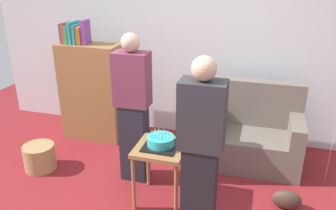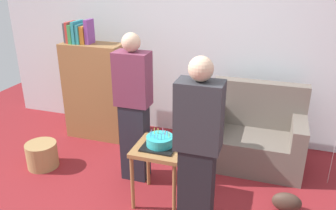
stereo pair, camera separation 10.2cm
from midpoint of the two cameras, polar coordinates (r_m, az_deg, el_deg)
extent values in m
cube|color=silver|center=(4.55, 4.93, 11.01)|extent=(6.00, 0.10, 2.70)
cube|color=#6B6056|center=(4.25, 13.00, -6.98)|extent=(1.10, 0.70, 0.40)
cube|color=#6B6056|center=(4.29, 13.81, 0.36)|extent=(1.10, 0.16, 0.56)
cube|color=#6B6056|center=(4.14, 6.90, -2.36)|extent=(0.16, 0.70, 0.24)
cube|color=#6B6056|center=(4.12, 19.91, -3.75)|extent=(0.16, 0.70, 0.24)
cube|color=olive|center=(4.72, -13.10, 2.07)|extent=(0.80, 0.36, 1.30)
cube|color=#4C4C51|center=(4.69, -17.49, 11.34)|extent=(0.03, 0.19, 0.25)
cube|color=red|center=(4.66, -17.09, 11.43)|extent=(0.04, 0.22, 0.26)
cube|color=#38934C|center=(4.64, -16.52, 11.26)|extent=(0.05, 0.25, 0.24)
cube|color=teal|center=(4.61, -16.01, 11.51)|extent=(0.04, 0.25, 0.28)
cube|color=teal|center=(4.59, -15.45, 11.30)|extent=(0.04, 0.24, 0.24)
cube|color=orange|center=(4.56, -14.82, 11.16)|extent=(0.06, 0.20, 0.22)
cube|color=#7F3D93|center=(4.52, -14.15, 11.65)|extent=(0.05, 0.18, 0.30)
cube|color=olive|center=(3.33, -2.09, -7.18)|extent=(0.48, 0.48, 0.04)
cylinder|color=olive|center=(3.39, -6.61, -12.90)|extent=(0.04, 0.04, 0.58)
cylinder|color=olive|center=(3.27, 0.42, -14.16)|extent=(0.04, 0.04, 0.58)
cylinder|color=olive|center=(3.71, -4.13, -9.35)|extent=(0.04, 0.04, 0.58)
cylinder|color=olive|center=(3.61, 2.26, -10.34)|extent=(0.04, 0.04, 0.58)
cube|color=black|center=(3.31, -2.10, -6.76)|extent=(0.32, 0.32, 0.02)
cylinder|color=#2DB2B7|center=(3.29, -2.11, -5.95)|extent=(0.26, 0.26, 0.09)
cylinder|color=#F2CC4C|center=(3.24, -0.60, -4.98)|extent=(0.01, 0.01, 0.05)
cylinder|color=#66B2E5|center=(3.27, -0.85, -4.74)|extent=(0.01, 0.01, 0.05)
cylinder|color=#EA668C|center=(3.29, -1.24, -4.58)|extent=(0.01, 0.01, 0.05)
cylinder|color=#EA668C|center=(3.33, -1.67, -4.16)|extent=(0.01, 0.01, 0.05)
cylinder|color=#F2CC4C|center=(3.31, -2.45, -4.34)|extent=(0.01, 0.01, 0.06)
cylinder|color=#F2CC4C|center=(3.30, -3.06, -4.34)|extent=(0.01, 0.01, 0.06)
cylinder|color=#66B2E5|center=(3.27, -3.53, -4.65)|extent=(0.01, 0.01, 0.06)
cylinder|color=#66B2E5|center=(3.24, -3.72, -4.95)|extent=(0.01, 0.01, 0.06)
cylinder|color=#66B2E5|center=(3.21, -2.97, -5.32)|extent=(0.01, 0.01, 0.05)
cylinder|color=#66B2E5|center=(3.20, -2.46, -5.39)|extent=(0.01, 0.01, 0.05)
cylinder|color=#66B2E5|center=(3.19, -1.85, -5.29)|extent=(0.01, 0.01, 0.06)
cylinder|color=#66B2E5|center=(3.21, -1.30, -5.16)|extent=(0.01, 0.01, 0.06)
cube|color=#23232D|center=(3.78, -6.35, -6.17)|extent=(0.28, 0.20, 0.88)
cube|color=#75334C|center=(3.50, -6.85, 4.25)|extent=(0.36, 0.22, 0.56)
sphere|color=#D1A889|center=(3.40, -7.14, 10.26)|extent=(0.19, 0.19, 0.19)
cube|color=black|center=(3.01, 4.16, -14.37)|extent=(0.28, 0.20, 0.88)
cube|color=#2D2D33|center=(2.65, 4.59, -1.76)|extent=(0.36, 0.22, 0.56)
sphere|color=#D1A889|center=(2.52, 4.85, 6.06)|extent=(0.19, 0.19, 0.19)
cylinder|color=#A88451|center=(4.34, -21.16, -8.07)|extent=(0.36, 0.36, 0.30)
ellipsoid|color=#473328|center=(3.66, 18.33, -14.71)|extent=(0.28, 0.14, 0.20)
camera|label=1|loc=(0.05, -90.86, -0.35)|focal=36.73mm
camera|label=2|loc=(0.05, 89.14, 0.35)|focal=36.73mm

